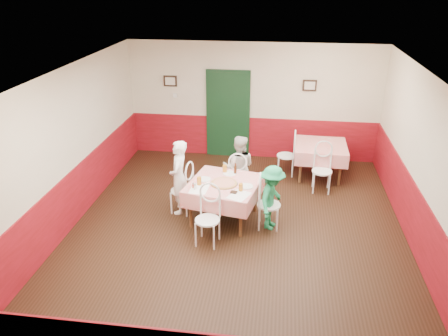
# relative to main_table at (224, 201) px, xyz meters

# --- Properties ---
(floor) EXTENTS (7.00, 7.00, 0.00)m
(floor) POSITION_rel_main_table_xyz_m (0.28, -0.36, -0.38)
(floor) COLOR black
(floor) RESTS_ON ground
(ceiling) EXTENTS (7.00, 7.00, 0.00)m
(ceiling) POSITION_rel_main_table_xyz_m (0.28, -0.36, 2.42)
(ceiling) COLOR white
(ceiling) RESTS_ON back_wall
(back_wall) EXTENTS (6.00, 0.10, 2.80)m
(back_wall) POSITION_rel_main_table_xyz_m (0.28, 3.14, 1.02)
(back_wall) COLOR beige
(back_wall) RESTS_ON ground
(front_wall) EXTENTS (6.00, 0.10, 2.80)m
(front_wall) POSITION_rel_main_table_xyz_m (0.28, -3.86, 1.02)
(front_wall) COLOR beige
(front_wall) RESTS_ON ground
(left_wall) EXTENTS (0.10, 7.00, 2.80)m
(left_wall) POSITION_rel_main_table_xyz_m (-2.72, -0.36, 1.02)
(left_wall) COLOR beige
(left_wall) RESTS_ON ground
(right_wall) EXTENTS (0.10, 7.00, 2.80)m
(right_wall) POSITION_rel_main_table_xyz_m (3.28, -0.36, 1.02)
(right_wall) COLOR beige
(right_wall) RESTS_ON ground
(wainscot_back) EXTENTS (6.00, 0.03, 1.00)m
(wainscot_back) POSITION_rel_main_table_xyz_m (0.28, 3.13, 0.12)
(wainscot_back) COLOR maroon
(wainscot_back) RESTS_ON ground
(wainscot_left) EXTENTS (0.03, 7.00, 1.00)m
(wainscot_left) POSITION_rel_main_table_xyz_m (-2.71, -0.36, 0.12)
(wainscot_left) COLOR maroon
(wainscot_left) RESTS_ON ground
(wainscot_right) EXTENTS (0.03, 7.00, 1.00)m
(wainscot_right) POSITION_rel_main_table_xyz_m (3.26, -0.36, 0.12)
(wainscot_right) COLOR maroon
(wainscot_right) RESTS_ON ground
(door) EXTENTS (0.96, 0.06, 2.10)m
(door) POSITION_rel_main_table_xyz_m (-0.32, 3.09, 0.68)
(door) COLOR black
(door) RESTS_ON ground
(picture_left) EXTENTS (0.32, 0.03, 0.26)m
(picture_left) POSITION_rel_main_table_xyz_m (-1.72, 3.09, 1.48)
(picture_left) COLOR black
(picture_left) RESTS_ON back_wall
(picture_right) EXTENTS (0.32, 0.03, 0.26)m
(picture_right) POSITION_rel_main_table_xyz_m (1.58, 3.09, 1.48)
(picture_right) COLOR black
(picture_right) RESTS_ON back_wall
(thermostat) EXTENTS (0.10, 0.03, 0.10)m
(thermostat) POSITION_rel_main_table_xyz_m (-1.62, 3.09, 1.12)
(thermostat) COLOR white
(thermostat) RESTS_ON back_wall
(main_table) EXTENTS (1.44, 1.44, 0.77)m
(main_table) POSITION_rel_main_table_xyz_m (0.00, 0.00, 0.00)
(main_table) COLOR red
(main_table) RESTS_ON ground
(second_table) EXTENTS (1.15, 1.15, 0.77)m
(second_table) POSITION_rel_main_table_xyz_m (1.88, 2.16, 0.00)
(second_table) COLOR red
(second_table) RESTS_ON ground
(chair_left) EXTENTS (0.50, 0.50, 0.90)m
(chair_left) POSITION_rel_main_table_xyz_m (-0.83, 0.17, 0.08)
(chair_left) COLOR white
(chair_left) RESTS_ON ground
(chair_right) EXTENTS (0.43, 0.43, 0.90)m
(chair_right) POSITION_rel_main_table_xyz_m (0.83, -0.17, 0.08)
(chair_right) COLOR white
(chair_right) RESTS_ON ground
(chair_far) EXTENTS (0.44, 0.44, 0.90)m
(chair_far) POSITION_rel_main_table_xyz_m (0.17, 0.83, 0.08)
(chair_far) COLOR white
(chair_far) RESTS_ON ground
(chair_near) EXTENTS (0.47, 0.47, 0.90)m
(chair_near) POSITION_rel_main_table_xyz_m (-0.17, -0.83, 0.08)
(chair_near) COLOR white
(chair_near) RESTS_ON ground
(chair_second_a) EXTENTS (0.43, 0.43, 0.90)m
(chair_second_a) POSITION_rel_main_table_xyz_m (1.13, 2.16, 0.08)
(chair_second_a) COLOR white
(chair_second_a) RESTS_ON ground
(chair_second_b) EXTENTS (0.43, 0.43, 0.90)m
(chair_second_b) POSITION_rel_main_table_xyz_m (1.88, 1.41, 0.08)
(chair_second_b) COLOR white
(chair_second_b) RESTS_ON ground
(pizza) EXTENTS (0.55, 0.55, 0.03)m
(pizza) POSITION_rel_main_table_xyz_m (0.01, -0.06, 0.40)
(pizza) COLOR #B74723
(pizza) RESTS_ON main_table
(plate_left) EXTENTS (0.29, 0.29, 0.01)m
(plate_left) POSITION_rel_main_table_xyz_m (-0.38, 0.07, 0.39)
(plate_left) COLOR white
(plate_left) RESTS_ON main_table
(plate_right) EXTENTS (0.29, 0.29, 0.01)m
(plate_right) POSITION_rel_main_table_xyz_m (0.42, -0.11, 0.39)
(plate_right) COLOR white
(plate_right) RESTS_ON main_table
(plate_far) EXTENTS (0.29, 0.29, 0.01)m
(plate_far) POSITION_rel_main_table_xyz_m (0.06, 0.38, 0.39)
(plate_far) COLOR white
(plate_far) RESTS_ON main_table
(glass_a) EXTENTS (0.10, 0.10, 0.15)m
(glass_a) POSITION_rel_main_table_xyz_m (-0.43, -0.15, 0.46)
(glass_a) COLOR #BF7219
(glass_a) RESTS_ON main_table
(glass_b) EXTENTS (0.09, 0.09, 0.14)m
(glass_b) POSITION_rel_main_table_xyz_m (0.33, -0.28, 0.45)
(glass_b) COLOR #BF7219
(glass_b) RESTS_ON main_table
(glass_c) EXTENTS (0.10, 0.10, 0.15)m
(glass_c) POSITION_rel_main_table_xyz_m (-0.04, 0.43, 0.46)
(glass_c) COLOR #BF7219
(glass_c) RESTS_ON main_table
(beer_bottle) EXTENTS (0.06, 0.06, 0.20)m
(beer_bottle) POSITION_rel_main_table_xyz_m (0.16, 0.40, 0.48)
(beer_bottle) COLOR #381C0A
(beer_bottle) RESTS_ON main_table
(shaker_a) EXTENTS (0.04, 0.04, 0.09)m
(shaker_a) POSITION_rel_main_table_xyz_m (-0.47, -0.31, 0.43)
(shaker_a) COLOR silver
(shaker_a) RESTS_ON main_table
(shaker_b) EXTENTS (0.04, 0.04, 0.09)m
(shaker_b) POSITION_rel_main_table_xyz_m (-0.47, -0.35, 0.43)
(shaker_b) COLOR silver
(shaker_b) RESTS_ON main_table
(shaker_c) EXTENTS (0.04, 0.04, 0.09)m
(shaker_c) POSITION_rel_main_table_xyz_m (-0.51, -0.29, 0.43)
(shaker_c) COLOR #B23319
(shaker_c) RESTS_ON main_table
(menu_left) EXTENTS (0.32, 0.42, 0.00)m
(menu_left) POSITION_rel_main_table_xyz_m (-0.40, -0.31, 0.39)
(menu_left) COLOR white
(menu_left) RESTS_ON main_table
(menu_right) EXTENTS (0.43, 0.49, 0.00)m
(menu_right) POSITION_rel_main_table_xyz_m (0.32, -0.46, 0.39)
(menu_right) COLOR white
(menu_right) RESTS_ON main_table
(wallet) EXTENTS (0.13, 0.11, 0.02)m
(wallet) POSITION_rel_main_table_xyz_m (0.22, -0.37, 0.40)
(wallet) COLOR black
(wallet) RESTS_ON main_table
(diner_left) EXTENTS (0.36, 0.54, 1.45)m
(diner_left) POSITION_rel_main_table_xyz_m (-0.88, 0.18, 0.35)
(diner_left) COLOR gray
(diner_left) RESTS_ON ground
(diner_far) EXTENTS (0.66, 0.52, 1.34)m
(diner_far) POSITION_rel_main_table_xyz_m (0.18, 0.88, 0.30)
(diner_far) COLOR gray
(diner_far) RESTS_ON ground
(diner_right) EXTENTS (0.64, 0.87, 1.21)m
(diner_right) POSITION_rel_main_table_xyz_m (0.88, -0.18, 0.23)
(diner_right) COLOR gray
(diner_right) RESTS_ON ground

